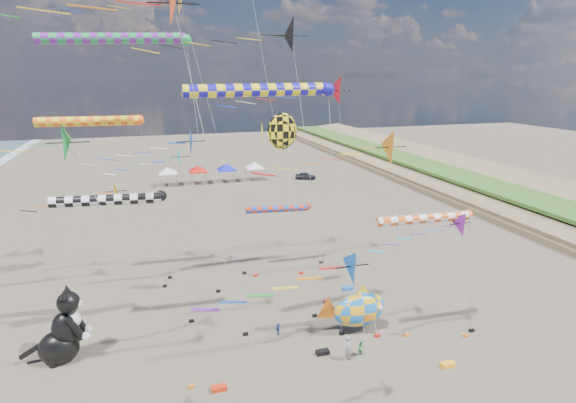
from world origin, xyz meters
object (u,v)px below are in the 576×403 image
at_px(cat_inflatable, 60,325).
at_px(parked_car, 306,176).
at_px(fish_inflatable, 359,309).
at_px(person_adult, 349,349).
at_px(child_green, 361,348).
at_px(child_blue, 278,329).

bearing_deg(cat_inflatable, parked_car, 57.91).
relative_size(fish_inflatable, person_adult, 3.02).
bearing_deg(child_green, child_blue, 129.39).
bearing_deg(child_blue, child_green, -69.17).
relative_size(child_green, child_blue, 1.17).
xyz_separation_m(cat_inflatable, fish_inflatable, (20.06, -2.74, -0.75)).
bearing_deg(person_adult, child_green, -7.37).
height_order(fish_inflatable, child_blue, fish_inflatable).
distance_m(fish_inflatable, child_green, 3.18).
distance_m(person_adult, child_blue, 5.65).
distance_m(cat_inflatable, parked_car, 56.74).
height_order(cat_inflatable, child_blue, cat_inflatable).
distance_m(cat_inflatable, person_adult, 18.88).
height_order(child_green, parked_car, parked_car).
bearing_deg(child_blue, fish_inflatable, -41.56).
bearing_deg(child_green, parked_car, 65.31).
bearing_deg(cat_inflatable, child_blue, -1.68).
relative_size(fish_inflatable, child_green, 5.00).
height_order(person_adult, child_green, person_adult).
relative_size(cat_inflatable, child_blue, 5.63).
height_order(fish_inflatable, child_green, fish_inflatable).
relative_size(fish_inflatable, child_blue, 5.86).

